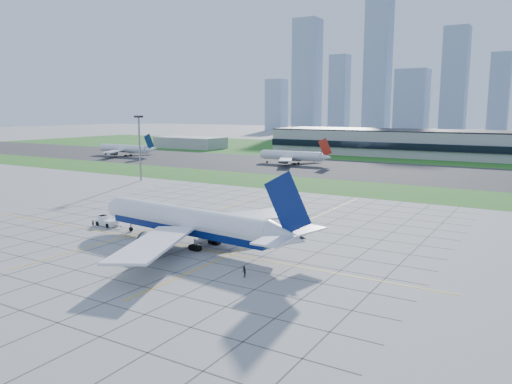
# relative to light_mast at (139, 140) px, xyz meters

# --- Properties ---
(ground) EXTENTS (1400.00, 1400.00, 0.00)m
(ground) POSITION_rel_light_mast_xyz_m (70.00, -65.00, -16.18)
(ground) COLOR #9B9B96
(ground) RESTS_ON ground
(grass_median) EXTENTS (700.00, 35.00, 0.04)m
(grass_median) POSITION_rel_light_mast_xyz_m (70.00, 25.00, -16.16)
(grass_median) COLOR #24661D
(grass_median) RESTS_ON ground
(asphalt_taxiway) EXTENTS (700.00, 75.00, 0.04)m
(asphalt_taxiway) POSITION_rel_light_mast_xyz_m (70.00, 80.00, -16.15)
(asphalt_taxiway) COLOR #383838
(asphalt_taxiway) RESTS_ON ground
(grass_far) EXTENTS (700.00, 145.00, 0.04)m
(grass_far) POSITION_rel_light_mast_xyz_m (70.00, 190.00, -16.16)
(grass_far) COLOR #24661D
(grass_far) RESTS_ON ground
(apron_markings) EXTENTS (120.00, 130.00, 0.03)m
(apron_markings) POSITION_rel_light_mast_xyz_m (70.43, -53.91, -16.17)
(apron_markings) COLOR #474744
(apron_markings) RESTS_ON ground
(terminal) EXTENTS (260.00, 43.00, 15.80)m
(terminal) POSITION_rel_light_mast_xyz_m (110.00, 164.87, -8.29)
(terminal) COLOR #B7B7B2
(terminal) RESTS_ON ground
(service_block) EXTENTS (50.00, 25.00, 8.00)m
(service_block) POSITION_rel_light_mast_xyz_m (-90.00, 145.00, -12.18)
(service_block) COLOR #B7B7B2
(service_block) RESTS_ON ground
(light_mast) EXTENTS (2.50, 2.50, 25.60)m
(light_mast) POSITION_rel_light_mast_xyz_m (0.00, 0.00, 0.00)
(light_mast) COLOR gray
(light_mast) RESTS_ON ground
(city_skyline) EXTENTS (523.00, 32.40, 160.00)m
(city_skyline) POSITION_rel_light_mast_xyz_m (61.29, 455.00, 42.91)
(city_skyline) COLOR #99AFC8
(city_skyline) RESTS_ON ground
(airliner) EXTENTS (54.76, 55.26, 17.25)m
(airliner) POSITION_rel_light_mast_xyz_m (76.56, -65.08, -11.47)
(airliner) COLOR white
(airliner) RESTS_ON ground
(pushback_tug) EXTENTS (8.57, 3.45, 2.36)m
(pushback_tug) POSITION_rel_light_mast_xyz_m (48.36, -62.19, -15.13)
(pushback_tug) COLOR white
(pushback_tug) RESTS_ON ground
(crew_near) EXTENTS (0.59, 0.70, 1.62)m
(crew_near) POSITION_rel_light_mast_xyz_m (46.36, -64.45, -15.37)
(crew_near) COLOR black
(crew_near) RESTS_ON ground
(crew_far) EXTENTS (1.12, 1.15, 1.87)m
(crew_far) POSITION_rel_light_mast_xyz_m (97.36, -76.79, -15.24)
(crew_far) COLOR black
(crew_far) RESTS_ON ground
(distant_jet_0) EXTENTS (42.42, 42.66, 14.08)m
(distant_jet_0) POSITION_rel_light_mast_xyz_m (-83.92, 73.80, -11.69)
(distant_jet_0) COLOR white
(distant_jet_0) RESTS_ON ground
(distant_jet_1) EXTENTS (38.54, 42.66, 14.08)m
(distant_jet_1) POSITION_rel_light_mast_xyz_m (24.89, 84.44, -11.70)
(distant_jet_1) COLOR white
(distant_jet_1) RESTS_ON ground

